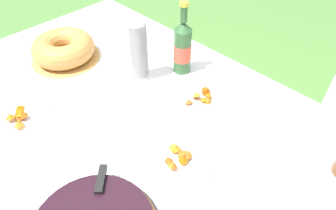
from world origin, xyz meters
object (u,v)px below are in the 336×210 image
(cup_stack, at_px, (139,51))
(snack_plate_near, at_px, (20,117))
(snack_plate_right, at_px, (179,160))
(snack_plate_left, at_px, (198,98))
(cider_bottle_green, at_px, (182,47))
(bundt_cake, at_px, (64,49))

(cup_stack, relative_size, snack_plate_near, 1.38)
(cup_stack, relative_size, snack_plate_right, 1.22)
(snack_plate_near, distance_m, snack_plate_left, 0.66)
(cup_stack, height_order, snack_plate_near, cup_stack)
(cider_bottle_green, relative_size, snack_plate_right, 1.43)
(cider_bottle_green, xyz_separation_m, snack_plate_near, (-0.21, -0.64, -0.10))
(bundt_cake, xyz_separation_m, snack_plate_left, (0.62, 0.21, -0.04))
(bundt_cake, distance_m, snack_plate_near, 0.40)
(snack_plate_left, height_order, snack_plate_right, snack_plate_left)
(cup_stack, height_order, cider_bottle_green, cider_bottle_green)
(snack_plate_left, relative_size, snack_plate_right, 0.94)
(cider_bottle_green, distance_m, snack_plate_near, 0.68)
(cider_bottle_green, bearing_deg, snack_plate_near, -107.93)
(bundt_cake, relative_size, snack_plate_left, 1.48)
(cup_stack, distance_m, snack_plate_left, 0.30)
(snack_plate_left, distance_m, snack_plate_right, 0.31)
(bundt_cake, relative_size, snack_plate_right, 1.40)
(bundt_cake, height_order, snack_plate_near, bundt_cake)
(cup_stack, xyz_separation_m, snack_plate_near, (-0.12, -0.48, -0.12))
(bundt_cake, xyz_separation_m, snack_plate_right, (0.77, -0.05, -0.04))
(cider_bottle_green, height_order, snack_plate_near, cider_bottle_green)
(cup_stack, bearing_deg, bundt_cake, -156.35)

